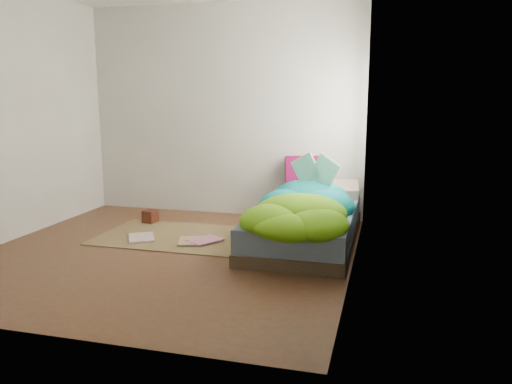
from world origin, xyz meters
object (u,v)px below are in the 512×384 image
wooden_box (150,216)px  pillow_magenta (303,175)px  floor_book_a (129,239)px  floor_book_b (198,238)px  open_book (315,161)px  bed (305,226)px

wooden_box → pillow_magenta: bearing=19.9°
floor_book_a → floor_book_b: floor_book_b is taller
pillow_magenta → open_book: 0.78m
wooden_box → floor_book_a: 0.76m
open_book → bed: bearing=-87.1°
pillow_magenta → open_book: size_ratio=0.97×
open_book → floor_book_b: bearing=-139.2°
pillow_magenta → open_book: (0.24, -0.69, 0.26)m
open_book → floor_book_b: 1.46m
bed → pillow_magenta: (-0.18, 0.91, 0.39)m
wooden_box → floor_book_a: size_ratio=0.41×
open_book → wooden_box: bearing=-164.3°
wooden_box → bed: bearing=-8.6°
floor_book_a → floor_book_b: bearing=-14.4°
bed → pillow_magenta: bearing=101.1°
pillow_magenta → floor_book_a: pillow_magenta is taller
pillow_magenta → open_book: open_book is taller
wooden_box → open_book: bearing=-2.0°
floor_book_a → open_book: bearing=-9.5°
pillow_magenta → wooden_box: pillow_magenta is taller
wooden_box → floor_book_a: wooden_box is taller
bed → open_book: bearing=75.2°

